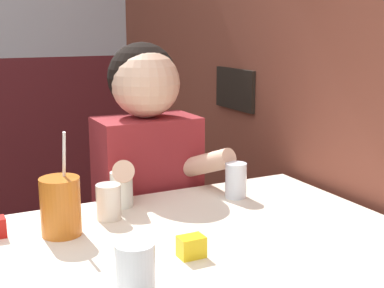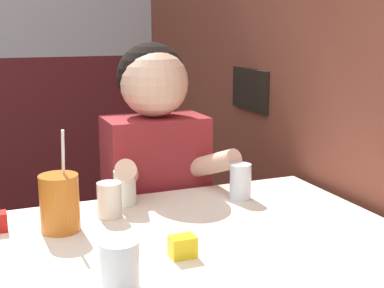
# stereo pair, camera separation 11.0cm
# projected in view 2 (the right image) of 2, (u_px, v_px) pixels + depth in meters

# --- Properties ---
(brick_wall_right) EXTENTS (0.08, 4.54, 2.70)m
(brick_wall_right) POSITION_uv_depth(u_px,v_px,m) (253.00, 9.00, 2.20)
(brick_wall_right) COLOR brown
(brick_wall_right) RESTS_ON ground_plane
(main_table) EXTENTS (1.08, 0.84, 0.76)m
(main_table) POSITION_uv_depth(u_px,v_px,m) (199.00, 266.00, 1.34)
(main_table) COLOR beige
(main_table) RESTS_ON ground_plane
(person_seated) EXTENTS (0.42, 0.42, 1.23)m
(person_seated) POSITION_uv_depth(u_px,v_px,m) (156.00, 203.00, 1.87)
(person_seated) COLOR maroon
(person_seated) RESTS_ON ground_plane
(cocktail_pitcher) EXTENTS (0.10, 0.10, 0.27)m
(cocktail_pitcher) POSITION_uv_depth(u_px,v_px,m) (60.00, 203.00, 1.38)
(cocktail_pitcher) COLOR #C6661E
(cocktail_pitcher) RESTS_ON main_table
(glass_near_pitcher) EXTENTS (0.07, 0.07, 0.11)m
(glass_near_pitcher) POSITION_uv_depth(u_px,v_px,m) (240.00, 181.00, 1.64)
(glass_near_pitcher) COLOR silver
(glass_near_pitcher) RESTS_ON main_table
(glass_center) EXTENTS (0.07, 0.07, 0.10)m
(glass_center) POSITION_uv_depth(u_px,v_px,m) (125.00, 188.00, 1.59)
(glass_center) COLOR silver
(glass_center) RESTS_ON main_table
(glass_far_side) EXTENTS (0.07, 0.07, 0.10)m
(glass_far_side) POSITION_uv_depth(u_px,v_px,m) (109.00, 200.00, 1.49)
(glass_far_side) COLOR silver
(glass_far_side) RESTS_ON main_table
(glass_by_brick) EXTENTS (0.08, 0.08, 0.10)m
(glass_by_brick) POSITION_uv_depth(u_px,v_px,m) (119.00, 265.00, 1.07)
(glass_by_brick) COLOR silver
(glass_by_brick) RESTS_ON main_table
(condiment_mustard) EXTENTS (0.06, 0.04, 0.05)m
(condiment_mustard) POSITION_uv_depth(u_px,v_px,m) (183.00, 247.00, 1.23)
(condiment_mustard) COLOR yellow
(condiment_mustard) RESTS_ON main_table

